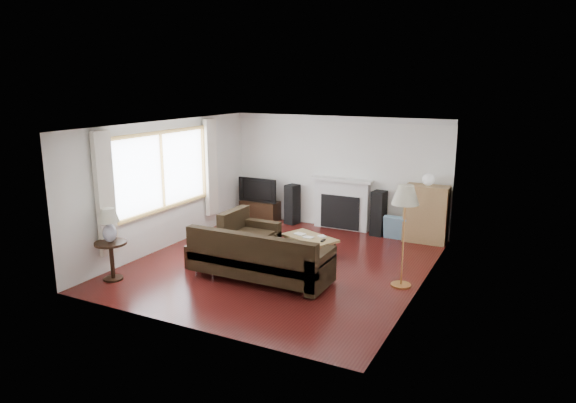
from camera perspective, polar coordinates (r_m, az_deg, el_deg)
The scene contains 17 objects.
room at distance 9.01m, azimuth -0.86°, elevation 0.54°, with size 5.10×5.60×2.54m.
window at distance 10.15m, azimuth -13.77°, elevation 3.32°, with size 0.12×2.74×1.54m, color olive.
curtain_near at distance 9.07m, azimuth -19.68°, elevation 0.81°, with size 0.10×0.35×2.10m, color white.
curtain_far at distance 11.33m, azimuth -8.56°, elevation 3.78°, with size 0.10×0.35×2.10m, color white.
fireplace at distance 11.46m, azimuth 5.95°, elevation -0.25°, with size 1.40×0.26×1.15m, color white.
tv_stand at distance 12.25m, azimuth -3.12°, elevation -0.98°, with size 0.92×0.41×0.46m, color black.
television at distance 12.14m, azimuth -3.15°, elevation 1.37°, with size 0.98×0.13×0.57m, color black.
speaker_left at distance 11.85m, azimuth 0.48°, elevation -0.31°, with size 0.25×0.31×0.92m, color black.
speaker_right at distance 11.12m, azimuth 10.03°, elevation -1.29°, with size 0.27×0.32×0.96m, color black.
bookshelf at distance 10.83m, azimuth 15.09°, elevation -1.34°, with size 0.86×0.41×1.18m, color #9E7A49.
globe_lamp at distance 10.68m, azimuth 15.32°, elevation 2.36°, with size 0.24×0.24×0.24m, color white.
sectional_sofa at distance 8.53m, azimuth -3.06°, elevation -6.08°, with size 2.54×1.86×0.82m, color black.
coffee_table at distance 9.67m, azimuth 2.43°, elevation -5.05°, with size 1.03×0.56×0.40m, color olive.
footstool at distance 9.32m, azimuth -9.39°, elevation -5.90°, with size 0.49×0.49×0.41m, color black.
floor_lamp at distance 8.33m, azimuth 12.71°, elevation -3.82°, with size 0.43×0.43×1.67m, color #B2783D.
side_table at distance 9.04m, azimuth -18.97°, elevation -6.25°, with size 0.52×0.52×0.65m, color black.
table_lamp at distance 8.86m, azimuth -19.26°, elevation -2.54°, with size 0.35×0.35×0.56m, color silver.
Camera 1 is at (4.08, -7.79, 3.22)m, focal length 32.00 mm.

